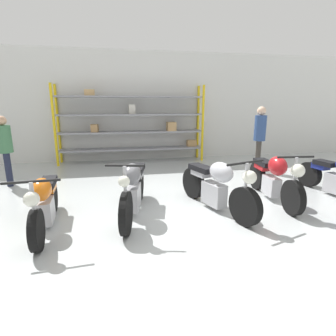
# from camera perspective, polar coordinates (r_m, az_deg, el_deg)

# --- Properties ---
(ground_plane) EXTENTS (30.00, 30.00, 0.00)m
(ground_plane) POSITION_cam_1_polar(r_m,az_deg,el_deg) (4.83, 0.89, -9.22)
(ground_plane) COLOR #B2B7B7
(back_wall) EXTENTS (30.00, 0.08, 3.60)m
(back_wall) POSITION_cam_1_polar(r_m,az_deg,el_deg) (9.18, -5.21, 13.12)
(back_wall) COLOR silver
(back_wall) RESTS_ON ground_plane
(shelving_rack) EXTENTS (4.77, 0.63, 2.50)m
(shelving_rack) POSITION_cam_1_polar(r_m,az_deg,el_deg) (8.80, -7.67, 9.65)
(shelving_rack) COLOR yellow
(shelving_rack) RESTS_ON ground_plane
(motorcycle_orange) EXTENTS (0.69, 1.92, 0.94)m
(motorcycle_orange) POSITION_cam_1_polar(r_m,az_deg,el_deg) (4.46, -25.31, -6.57)
(motorcycle_orange) COLOR black
(motorcycle_orange) RESTS_ON ground_plane
(motorcycle_grey) EXTENTS (0.70, 2.09, 1.05)m
(motorcycle_grey) POSITION_cam_1_polar(r_m,az_deg,el_deg) (4.55, -7.52, -4.18)
(motorcycle_grey) COLOR black
(motorcycle_grey) RESTS_ON ground_plane
(motorcycle_silver) EXTENTS (0.94, 2.02, 1.03)m
(motorcycle_silver) POSITION_cam_1_polar(r_m,az_deg,el_deg) (4.78, 10.50, -3.72)
(motorcycle_silver) COLOR black
(motorcycle_silver) RESTS_ON ground_plane
(motorcycle_red) EXTENTS (0.64, 2.07, 1.03)m
(motorcycle_red) POSITION_cam_1_polar(r_m,az_deg,el_deg) (5.58, 22.03, -1.83)
(motorcycle_red) COLOR black
(motorcycle_red) RESTS_ON ground_plane
(person_browsing) EXTENTS (0.45, 0.45, 1.83)m
(person_browsing) POSITION_cam_1_polar(r_m,az_deg,el_deg) (7.84, 19.34, 7.11)
(person_browsing) COLOR #38332D
(person_browsing) RESTS_ON ground_plane
(person_near_rack) EXTENTS (0.40, 0.40, 1.63)m
(person_near_rack) POSITION_cam_1_polar(r_m,az_deg,el_deg) (7.14, -31.96, 4.18)
(person_near_rack) COLOR #1E2338
(person_near_rack) RESTS_ON ground_plane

